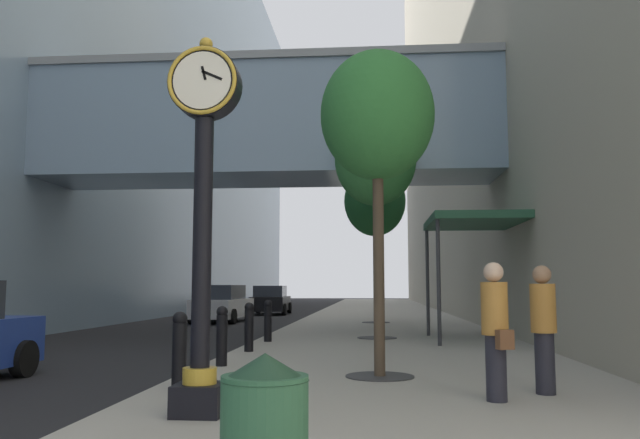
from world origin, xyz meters
name	(u,v)px	position (x,y,z in m)	size (l,w,h in m)	color
ground_plane	(303,321)	(0.00, 27.00, 0.00)	(110.00, 110.00, 0.00)	black
sidewalk_right	(381,317)	(3.55, 30.00, 0.07)	(7.10, 80.00, 0.14)	#9E998E
building_block_left	(89,40)	(-11.87, 29.90, 14.70)	(23.87, 80.00, 29.53)	#758EA8
street_clock	(203,202)	(1.22, 5.42, 2.55)	(0.84, 0.55, 4.40)	black
bollard_third	(179,348)	(0.41, 7.25, 0.71)	(0.21, 0.21, 1.08)	black
bollard_fourth	(222,334)	(0.41, 9.81, 0.71)	(0.21, 0.21, 1.08)	black
bollard_fifth	(249,326)	(0.41, 12.38, 0.71)	(0.21, 0.21, 1.08)	black
bollard_sixth	(268,320)	(0.41, 14.94, 0.71)	(0.21, 0.21, 1.08)	black
street_tree_near	(377,118)	(3.27, 8.65, 4.38)	(1.90, 1.90, 5.38)	#333335
street_tree_mid_near	(375,160)	(3.27, 16.28, 5.18)	(2.34, 2.34, 6.42)	#333335
street_tree_mid_far	(375,202)	(3.27, 23.91, 5.00)	(2.49, 2.49, 6.32)	#333335
pedestrian_walking	(495,327)	(4.72, 6.58, 1.07)	(0.44, 0.52, 1.75)	#23232D
pedestrian_by_clock	(544,325)	(5.48, 7.20, 1.06)	(0.42, 0.42, 1.73)	#23232D
storefront_awning	(472,223)	(5.86, 15.71, 3.28)	(2.40, 3.60, 3.30)	#235138
car_black_near	(271,300)	(-2.61, 34.02, 0.78)	(2.15, 4.24, 1.61)	black
car_white_far	(222,304)	(-3.50, 26.17, 0.79)	(2.13, 4.70, 1.63)	silver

